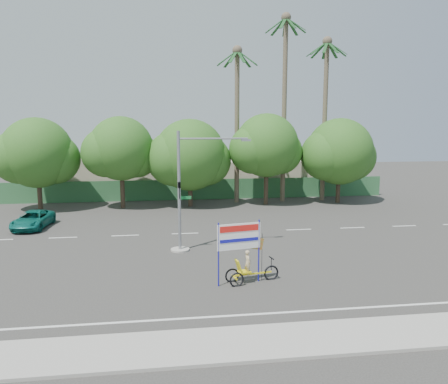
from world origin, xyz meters
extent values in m
plane|color=#33302D|center=(0.00, 0.00, 0.00)|extent=(120.00, 120.00, 0.00)
cube|color=gray|center=(0.00, -7.50, 0.06)|extent=(50.00, 2.40, 0.12)
cube|color=#336B3D|center=(0.00, 21.50, 1.00)|extent=(38.00, 0.08, 2.00)
cube|color=#C0B098|center=(-10.00, 26.00, 2.00)|extent=(12.00, 8.00, 4.00)
cube|color=#C0B098|center=(8.00, 26.00, 1.80)|extent=(14.00, 8.00, 3.60)
cylinder|color=#473828|center=(-14.00, 18.00, 1.76)|extent=(0.40, 0.40, 3.52)
sphere|color=#195318|center=(-14.00, 18.00, 4.96)|extent=(6.00, 6.00, 6.00)
sphere|color=#195318|center=(-12.65, 18.30, 4.40)|extent=(4.32, 4.32, 4.32)
sphere|color=#195318|center=(-15.35, 17.75, 4.64)|extent=(4.56, 4.56, 4.56)
cylinder|color=#473828|center=(-7.00, 18.00, 1.87)|extent=(0.40, 0.40, 3.74)
sphere|color=#195318|center=(-7.00, 18.00, 5.27)|extent=(5.60, 5.60, 5.60)
sphere|color=#195318|center=(-5.74, 18.30, 4.68)|extent=(4.03, 4.03, 4.03)
sphere|color=#195318|center=(-8.26, 17.75, 4.93)|extent=(4.26, 4.26, 4.26)
cylinder|color=#473828|center=(-1.00, 18.00, 1.65)|extent=(0.40, 0.40, 3.30)
sphere|color=#195318|center=(-1.00, 18.00, 4.65)|extent=(6.40, 6.40, 6.40)
sphere|color=#195318|center=(0.44, 18.30, 4.12)|extent=(4.61, 4.61, 4.61)
sphere|color=#195318|center=(-2.44, 17.75, 4.35)|extent=(4.86, 4.86, 4.86)
cylinder|color=#473828|center=(6.00, 18.00, 1.94)|extent=(0.40, 0.40, 3.87)
sphere|color=#195318|center=(6.00, 18.00, 5.46)|extent=(5.80, 5.80, 5.80)
sphere|color=#195318|center=(7.30, 18.30, 4.84)|extent=(4.18, 4.18, 4.18)
sphere|color=#195318|center=(4.70, 17.75, 5.10)|extent=(4.41, 4.41, 4.41)
cylinder|color=#473828|center=(13.00, 18.00, 1.72)|extent=(0.40, 0.40, 3.43)
sphere|color=#195318|center=(13.00, 18.00, 4.84)|extent=(6.20, 6.20, 6.20)
sphere|color=#195318|center=(14.39, 18.30, 4.29)|extent=(4.46, 4.46, 4.46)
sphere|color=#195318|center=(11.61, 17.75, 4.52)|extent=(4.71, 4.71, 4.71)
cylinder|color=#70604C|center=(8.00, 19.50, 8.50)|extent=(0.44, 0.44, 17.00)
sphere|color=#70604C|center=(8.00, 19.50, 17.00)|extent=(0.90, 0.90, 0.90)
cube|color=#1C4C21|center=(8.94, 19.50, 16.34)|extent=(1.91, 0.28, 1.36)
cube|color=#1C4C21|center=(8.72, 20.11, 16.34)|extent=(1.65, 1.44, 1.36)
cube|color=#1C4C21|center=(8.16, 20.43, 16.34)|extent=(0.61, 1.93, 1.36)
cube|color=#1C4C21|center=(7.53, 20.32, 16.34)|extent=(1.20, 1.80, 1.36)
cube|color=#1C4C21|center=(7.11, 19.82, 16.34)|extent=(1.89, 0.92, 1.36)
cube|color=#1C4C21|center=(7.11, 19.18, 16.34)|extent=(1.89, 0.92, 1.36)
cube|color=#1C4C21|center=(7.53, 18.68, 16.34)|extent=(1.20, 1.80, 1.36)
cube|color=#1C4C21|center=(8.16, 18.57, 16.34)|extent=(0.61, 1.93, 1.36)
cube|color=#1C4C21|center=(8.72, 18.89, 16.34)|extent=(1.65, 1.44, 1.36)
cylinder|color=#70604C|center=(12.00, 19.50, 7.50)|extent=(0.44, 0.44, 15.00)
sphere|color=#70604C|center=(12.00, 19.50, 15.00)|extent=(0.90, 0.90, 0.90)
cube|color=#1C4C21|center=(12.94, 19.50, 14.34)|extent=(1.91, 0.28, 1.36)
cube|color=#1C4C21|center=(12.72, 20.11, 14.34)|extent=(1.65, 1.44, 1.36)
cube|color=#1C4C21|center=(12.16, 20.43, 14.34)|extent=(0.61, 1.93, 1.36)
cube|color=#1C4C21|center=(11.53, 20.32, 14.34)|extent=(1.20, 1.80, 1.36)
cube|color=#1C4C21|center=(11.11, 19.82, 14.34)|extent=(1.89, 0.92, 1.36)
cube|color=#1C4C21|center=(11.11, 19.18, 14.34)|extent=(1.89, 0.92, 1.36)
cube|color=#1C4C21|center=(11.53, 18.68, 14.34)|extent=(1.20, 1.80, 1.36)
cube|color=#1C4C21|center=(12.16, 18.57, 14.34)|extent=(0.61, 1.93, 1.36)
cube|color=#1C4C21|center=(12.72, 18.89, 14.34)|extent=(1.65, 1.44, 1.36)
cylinder|color=#70604C|center=(3.50, 19.50, 7.00)|extent=(0.44, 0.44, 14.00)
sphere|color=#70604C|center=(3.50, 19.50, 14.00)|extent=(0.90, 0.90, 0.90)
cube|color=#1C4C21|center=(4.44, 19.50, 13.34)|extent=(1.91, 0.28, 1.36)
cube|color=#1C4C21|center=(4.22, 20.11, 13.34)|extent=(1.65, 1.44, 1.36)
cube|color=#1C4C21|center=(3.66, 20.43, 13.34)|extent=(0.61, 1.93, 1.36)
cube|color=#1C4C21|center=(3.03, 20.32, 13.34)|extent=(1.20, 1.80, 1.36)
cube|color=#1C4C21|center=(2.61, 19.82, 13.34)|extent=(1.89, 0.92, 1.36)
cube|color=#1C4C21|center=(2.61, 19.18, 13.34)|extent=(1.89, 0.92, 1.36)
cube|color=#1C4C21|center=(3.03, 18.68, 13.34)|extent=(1.20, 1.80, 1.36)
cube|color=#1C4C21|center=(3.66, 18.57, 13.34)|extent=(0.61, 1.93, 1.36)
cube|color=#1C4C21|center=(4.22, 18.89, 13.34)|extent=(1.65, 1.44, 1.36)
cylinder|color=gray|center=(-2.50, 4.00, 0.05)|extent=(1.10, 1.10, 0.10)
cylinder|color=gray|center=(-2.50, 4.00, 3.50)|extent=(0.18, 0.18, 7.00)
cylinder|color=gray|center=(-0.50, 4.00, 6.55)|extent=(4.00, 0.10, 0.10)
cube|color=gray|center=(1.40, 4.00, 6.45)|extent=(0.55, 0.20, 0.12)
imported|color=black|center=(-2.50, 3.78, 3.60)|extent=(0.16, 0.20, 1.00)
cube|color=#14662D|center=(-2.15, 4.00, 3.15)|extent=(0.70, 0.04, 0.18)
torus|color=black|center=(1.63, -1.50, 0.33)|extent=(0.75, 0.23, 0.75)
torus|color=black|center=(-0.27, -1.55, 0.31)|extent=(0.70, 0.21, 0.70)
torus|color=black|center=(-0.16, -2.16, 0.31)|extent=(0.70, 0.21, 0.70)
cube|color=yellow|center=(0.71, -1.68, 0.40)|extent=(1.86, 0.42, 0.07)
cube|color=yellow|center=(-0.21, -1.86, 0.33)|extent=(0.19, 0.66, 0.06)
cube|color=yellow|center=(0.27, -1.76, 0.55)|extent=(0.63, 0.56, 0.07)
cube|color=yellow|center=(-0.02, -1.82, 0.86)|extent=(0.33, 0.50, 0.60)
cylinder|color=black|center=(1.63, -1.50, 0.77)|extent=(0.04, 0.04, 0.61)
cube|color=black|center=(1.63, -1.50, 1.07)|extent=(0.14, 0.50, 0.04)
imported|color=#CCB284|center=(0.44, -1.73, 0.97)|extent=(0.36, 0.48, 1.19)
cylinder|color=#1716AA|center=(-0.97, -2.00, 1.49)|extent=(0.07, 0.07, 2.98)
cylinder|color=#1716AA|center=(0.98, -1.63, 1.49)|extent=(0.07, 0.07, 2.98)
cube|color=white|center=(0.00, -1.82, 2.26)|extent=(2.07, 0.45, 1.21)
cube|color=red|center=(0.01, -1.85, 2.65)|extent=(1.85, 0.37, 0.29)
cube|color=#1716AA|center=(0.01, -1.85, 2.10)|extent=(1.85, 0.37, 0.15)
cylinder|color=black|center=(1.14, -1.60, 1.16)|extent=(0.03, 0.03, 2.32)
cube|color=red|center=(0.76, -1.67, 1.88)|extent=(0.97, 0.21, 0.72)
imported|color=#0E665B|center=(-12.70, 11.10, 0.61)|extent=(2.40, 4.55, 1.22)
camera|label=1|loc=(-3.37, -21.00, 7.36)|focal=35.00mm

